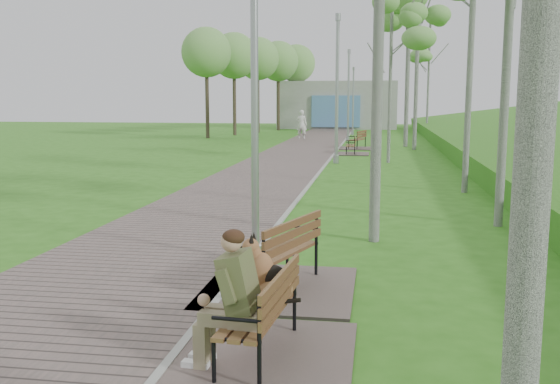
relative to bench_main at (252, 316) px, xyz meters
The scene contains 15 objects.
walkway 19.37m from the bench_main, 97.54° to the left, with size 3.50×67.00×0.04m, color #645751.
kerb 19.22m from the bench_main, 92.36° to the left, with size 0.10×67.00×0.05m, color #999993.
building_north 48.75m from the bench_main, 92.69° to the left, with size 10.00×5.20×4.00m.
bench_main is the anchor object (origin of this frame).
bench_second 2.34m from the bench_main, 93.01° to the left, with size 2.04×2.27×1.25m.
bench_third 23.37m from the bench_main, 90.10° to the left, with size 1.63×1.82×1.00m.
bench_far 26.64m from the bench_main, 89.67° to the left, with size 1.89×2.10×1.16m.
lamp_post_near 4.14m from the bench_main, 100.58° to the left, with size 0.20×0.20×5.07m.
lamp_post_second 19.27m from the bench_main, 91.31° to the left, with size 0.23×0.23×5.86m.
lamp_post_third 32.07m from the bench_main, 91.07° to the left, with size 0.21×0.21×5.46m.
lamp_post_far 38.59m from the bench_main, 90.85° to the left, with size 0.18×0.18×4.74m.
pedestrian_near 33.97m from the bench_main, 96.13° to the left, with size 0.68×0.44×1.85m, color silver.
birch_mid_c 20.47m from the bench_main, 85.24° to the left, with size 2.21×2.21×7.14m.
birch_far_b 27.36m from the bench_main, 83.43° to the left, with size 2.77×2.77×9.04m.
birch_distant_b 40.86m from the bench_main, 83.39° to the left, with size 2.24×2.24×8.49m.
Camera 1 is at (2.00, -3.57, 2.62)m, focal length 40.00 mm.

